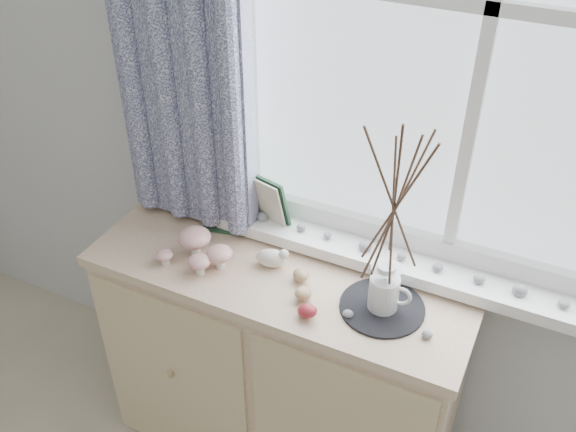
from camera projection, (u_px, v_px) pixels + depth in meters
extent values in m
cube|color=silver|center=(365.00, 113.00, 1.82)|extent=(4.00, 0.04, 2.60)
cube|color=silver|center=(495.00, 5.00, 1.50)|extent=(1.30, 0.01, 1.40)
cube|color=white|center=(441.00, 272.00, 1.90)|extent=(1.45, 0.16, 0.04)
cube|color=beige|center=(281.00, 366.00, 2.22)|extent=(1.17, 0.43, 0.81)
cube|color=beige|center=(280.00, 274.00, 1.97)|extent=(1.20, 0.45, 0.03)
cube|color=#CDB98E|center=(174.00, 383.00, 2.16)|extent=(0.55, 0.01, 0.75)
cylinder|color=silver|center=(195.00, 246.00, 2.00)|extent=(0.03, 0.03, 0.07)
ellipsoid|color=#8B1004|center=(194.00, 237.00, 1.98)|extent=(0.10, 0.10, 0.06)
cylinder|color=silver|center=(200.00, 267.00, 1.93)|extent=(0.03, 0.03, 0.04)
ellipsoid|color=#8B1004|center=(199.00, 261.00, 1.92)|extent=(0.07, 0.07, 0.04)
cylinder|color=silver|center=(165.00, 259.00, 1.97)|extent=(0.02, 0.02, 0.03)
ellipsoid|color=#8B1004|center=(165.00, 255.00, 1.96)|extent=(0.05, 0.05, 0.03)
cylinder|color=silver|center=(220.00, 260.00, 1.95)|extent=(0.03, 0.03, 0.05)
ellipsoid|color=#8B1004|center=(219.00, 254.00, 1.93)|extent=(0.08, 0.08, 0.04)
ellipsoid|color=#A3855A|center=(303.00, 293.00, 1.83)|extent=(0.05, 0.04, 0.06)
ellipsoid|color=#A3855A|center=(301.00, 275.00, 1.90)|extent=(0.05, 0.04, 0.06)
ellipsoid|color=maroon|center=(307.00, 311.00, 1.78)|extent=(0.05, 0.04, 0.06)
cylinder|color=black|center=(382.00, 307.00, 1.82)|extent=(0.24, 0.24, 0.01)
cylinder|color=silver|center=(384.00, 293.00, 1.78)|extent=(0.10, 0.10, 0.10)
cone|color=silver|center=(386.00, 274.00, 1.74)|extent=(0.09, 0.09, 0.04)
cylinder|color=silver|center=(387.00, 269.00, 1.73)|extent=(0.05, 0.05, 0.02)
torus|color=silver|center=(400.00, 296.00, 1.76)|extent=(0.07, 0.02, 0.06)
ellipsoid|color=gray|center=(348.00, 314.00, 1.79)|extent=(0.03, 0.03, 0.02)
ellipsoid|color=gray|center=(381.00, 284.00, 1.89)|extent=(0.03, 0.03, 0.02)
ellipsoid|color=gray|center=(427.00, 335.00, 1.72)|extent=(0.03, 0.03, 0.02)
ellipsoid|color=gray|center=(348.00, 264.00, 1.96)|extent=(0.03, 0.03, 0.02)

